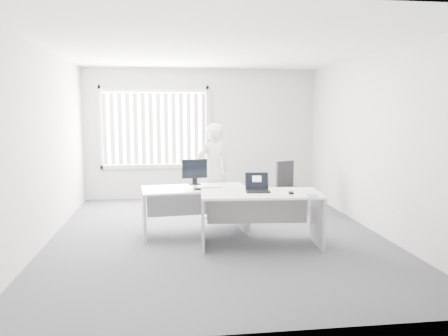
{
  "coord_description": "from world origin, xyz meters",
  "views": [
    {
      "loc": [
        -0.73,
        -6.49,
        1.92
      ],
      "look_at": [
        0.13,
        0.15,
        1.02
      ],
      "focal_mm": 35.0,
      "sensor_mm": 36.0,
      "label": 1
    }
  ],
  "objects": [
    {
      "name": "ground",
      "position": [
        0.0,
        0.0,
        0.0
      ],
      "size": [
        6.0,
        6.0,
        0.0
      ],
      "primitive_type": "plane",
      "color": "#585961",
      "rests_on": "ground"
    },
    {
      "name": "wall_back",
      "position": [
        0.0,
        3.0,
        1.4
      ],
      "size": [
        5.0,
        0.02,
        2.8
      ],
      "primitive_type": "cube",
      "color": "beige",
      "rests_on": "ground"
    },
    {
      "name": "wall_front",
      "position": [
        0.0,
        -3.0,
        1.4
      ],
      "size": [
        5.0,
        0.02,
        2.8
      ],
      "primitive_type": "cube",
      "color": "beige",
      "rests_on": "ground"
    },
    {
      "name": "wall_left",
      "position": [
        -2.5,
        0.0,
        1.4
      ],
      "size": [
        0.02,
        6.0,
        2.8
      ],
      "primitive_type": "cube",
      "color": "beige",
      "rests_on": "ground"
    },
    {
      "name": "wall_right",
      "position": [
        2.5,
        0.0,
        1.4
      ],
      "size": [
        0.02,
        6.0,
        2.8
      ],
      "primitive_type": "cube",
      "color": "beige",
      "rests_on": "ground"
    },
    {
      "name": "ceiling",
      "position": [
        0.0,
        0.0,
        2.8
      ],
      "size": [
        5.0,
        6.0,
        0.02
      ],
      "primitive_type": "cube",
      "color": "white",
      "rests_on": "wall_back"
    },
    {
      "name": "window",
      "position": [
        -1.0,
        2.96,
        1.55
      ],
      "size": [
        2.32,
        0.06,
        1.76
      ],
      "primitive_type": "cube",
      "color": "#BAB9B5",
      "rests_on": "wall_back"
    },
    {
      "name": "blinds",
      "position": [
        -1.0,
        2.9,
        1.52
      ],
      "size": [
        2.2,
        0.1,
        1.5
      ],
      "primitive_type": null,
      "color": "white",
      "rests_on": "wall_back"
    },
    {
      "name": "desk_near",
      "position": [
        0.56,
        -0.57,
        0.55
      ],
      "size": [
        1.73,
        0.92,
        0.77
      ],
      "rotation": [
        0.0,
        0.0,
        -0.08
      ],
      "color": "white",
      "rests_on": "ground"
    },
    {
      "name": "desk_far",
      "position": [
        -0.33,
        0.13,
        0.53
      ],
      "size": [
        1.66,
        0.9,
        0.73
      ],
      "rotation": [
        0.0,
        0.0,
        0.09
      ],
      "color": "white",
      "rests_on": "ground"
    },
    {
      "name": "office_chair",
      "position": [
        1.56,
        1.52,
        0.29
      ],
      "size": [
        0.69,
        0.69,
        0.94
      ],
      "rotation": [
        0.0,
        0.0,
        0.39
      ],
      "color": "black",
      "rests_on": "ground"
    },
    {
      "name": "person",
      "position": [
        0.06,
        1.14,
        0.84
      ],
      "size": [
        0.73,
        0.62,
        1.69
      ],
      "primitive_type": "imported",
      "rotation": [
        0.0,
        0.0,
        3.55
      ],
      "color": "white",
      "rests_on": "ground"
    },
    {
      "name": "laptop",
      "position": [
        0.52,
        -0.53,
        0.9
      ],
      "size": [
        0.36,
        0.33,
        0.26
      ],
      "primitive_type": null,
      "rotation": [
        0.0,
        0.0,
        -0.09
      ],
      "color": "black",
      "rests_on": "desk_near"
    },
    {
      "name": "paper_sheet",
      "position": [
        0.95,
        -0.67,
        0.77
      ],
      "size": [
        0.35,
        0.3,
        0.0
      ],
      "primitive_type": "cube",
      "rotation": [
        0.0,
        0.0,
        0.39
      ],
      "color": "white",
      "rests_on": "desk_near"
    },
    {
      "name": "mouse",
      "position": [
        0.95,
        -0.72,
        0.79
      ],
      "size": [
        0.09,
        0.12,
        0.05
      ],
      "primitive_type": null,
      "rotation": [
        0.0,
        0.0,
        -0.2
      ],
      "color": "#AEAEB0",
      "rests_on": "paper_sheet"
    },
    {
      "name": "booklet",
      "position": [
        1.2,
        -0.88,
        0.77
      ],
      "size": [
        0.21,
        0.23,
        0.01
      ],
      "primitive_type": "cube",
      "rotation": [
        0.0,
        0.0,
        -0.42
      ],
      "color": "silver",
      "rests_on": "desk_near"
    },
    {
      "name": "keyboard",
      "position": [
        -0.15,
        -0.04,
        0.74
      ],
      "size": [
        0.43,
        0.18,
        0.02
      ],
      "primitive_type": "cube",
      "rotation": [
        0.0,
        0.0,
        -0.1
      ],
      "color": "black",
      "rests_on": "desk_far"
    },
    {
      "name": "monitor",
      "position": [
        -0.31,
        0.43,
        0.93
      ],
      "size": [
        0.42,
        0.17,
        0.41
      ],
      "primitive_type": null,
      "rotation": [
        0.0,
        0.0,
        0.11
      ],
      "color": "black",
      "rests_on": "desk_far"
    }
  ]
}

